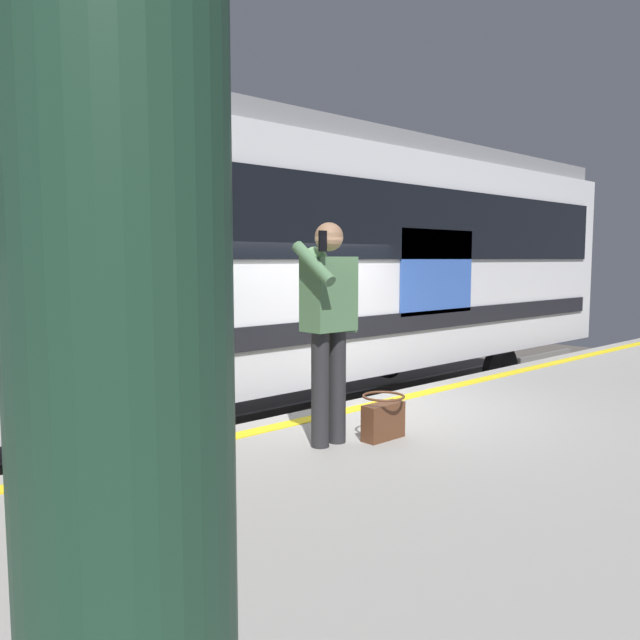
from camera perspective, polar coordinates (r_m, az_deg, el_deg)
ground_plane at (r=6.66m, az=1.65°, el=-14.93°), size 23.98×23.98×0.00m
platform at (r=5.23m, az=19.91°, el=-15.99°), size 15.99×4.53×0.88m
safety_line at (r=6.20m, az=3.62°, el=-7.95°), size 15.67×0.16×0.01m
track_rail_near at (r=7.48m, az=-4.77°, el=-11.98°), size 20.78×0.08×0.16m
track_rail_far at (r=8.62m, az=-10.69°, el=-9.68°), size 20.78×0.08×0.16m
train_carriage at (r=7.60m, az=-9.41°, el=6.07°), size 13.65×2.91×3.74m
passenger at (r=4.84m, az=0.75°, el=0.52°), size 0.57×0.55×1.73m
handbag at (r=5.14m, az=5.78°, el=-8.86°), size 0.38×0.34×0.36m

